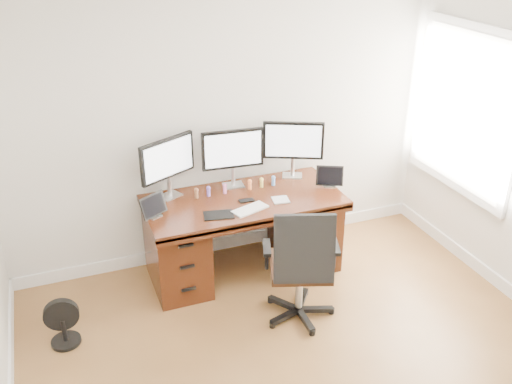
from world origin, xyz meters
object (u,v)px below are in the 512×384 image
object	(u,v)px
keyboard	(250,209)
desk	(243,232)
monitor_center	(233,151)
office_chair	(300,283)
floor_fan	(63,323)

from	to	relation	value
keyboard	desk	bearing A→B (deg)	66.20
desk	monitor_center	distance (m)	0.72
office_chair	floor_fan	xyz separation A→B (m)	(-1.79, 0.37, -0.15)
desk	office_chair	size ratio (longest dim) A/B	1.65
office_chair	floor_fan	world-z (taller)	office_chair
desk	monitor_center	bearing A→B (deg)	90.03
monitor_center	keyboard	size ratio (longest dim) A/B	1.81
floor_fan	office_chair	bearing A→B (deg)	-7.80
keyboard	office_chair	bearing A→B (deg)	-88.71
desk	monitor_center	world-z (taller)	monitor_center
office_chair	keyboard	xyz separation A→B (m)	(-0.21, 0.57, 0.42)
monitor_center	keyboard	bearing A→B (deg)	-87.91
floor_fan	keyboard	bearing A→B (deg)	11.06
office_chair	keyboard	distance (m)	0.74
office_chair	monitor_center	size ratio (longest dim) A/B	1.87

